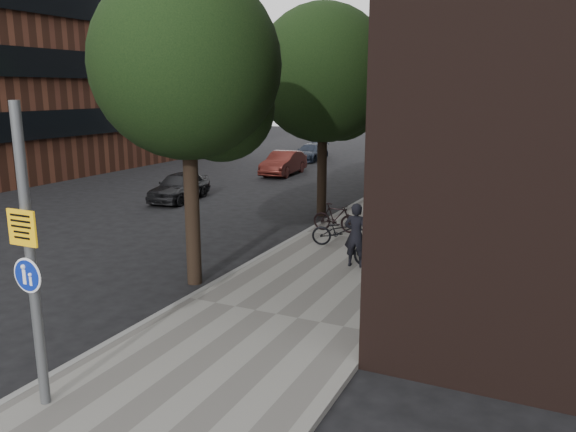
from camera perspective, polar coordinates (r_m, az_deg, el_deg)
The scene contains 15 objects.
ground at distance 9.61m, azimuth -11.91°, elevation -17.08°, with size 120.00×120.00×0.00m, color black.
sidewalk at distance 17.90m, azimuth 8.31°, elevation -2.52°, with size 4.50×60.00×0.12m, color slate.
curb_edge at distance 18.64m, azimuth 1.69°, elevation -1.75°, with size 0.15×60.00×0.13m, color slate.
street_tree_near at distance 13.60m, azimuth -9.64°, elevation 14.15°, with size 4.40×4.40×7.50m.
street_tree_mid at distance 21.16m, azimuth 3.92°, elevation 13.75°, with size 5.00×5.00×7.80m.
street_tree_far at distance 29.72m, azimuth 10.42°, elevation 13.29°, with size 5.00×5.00×7.80m.
signpost at distance 8.79m, azimuth -24.67°, elevation -3.98°, with size 0.52×0.15×4.48m.
pedestrian at distance 14.91m, azimuth 6.90°, elevation -1.93°, with size 0.63×0.41×1.72m, color black.
parked_bike_facade_near at distance 15.07m, azimuth 10.08°, elevation -3.42°, with size 0.62×1.78×0.93m, color black.
parked_bike_facade_far at distance 17.74m, azimuth 10.56°, elevation -0.99°, with size 0.44×1.54×0.93m, color black.
parked_bike_curb_near at distance 16.91m, azimuth 5.34°, elevation -1.56°, with size 0.60×1.71×0.90m, color black.
parked_bike_curb_far at distance 18.57m, azimuth 4.87°, elevation -0.16°, with size 0.45×1.59×0.95m, color black.
parked_car_near at distance 24.79m, azimuth -10.98°, elevation 2.98°, with size 1.47×3.66×1.25m, color black.
parked_car_mid at distance 31.76m, azimuth -0.46°, elevation 5.40°, with size 1.40×4.02×1.33m, color #541D18.
parked_car_far at distance 38.23m, azimuth 2.30°, elevation 6.49°, with size 1.58×3.88×1.13m, color #1D2434.
Camera 1 is at (5.18, -6.56, 4.74)m, focal length 35.00 mm.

